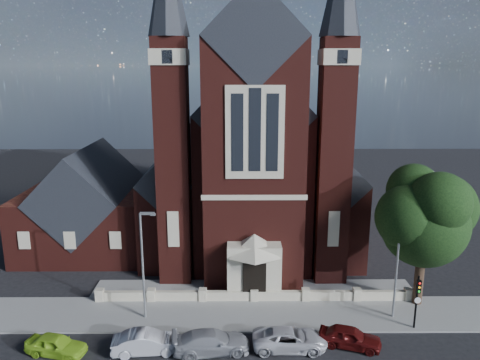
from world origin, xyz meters
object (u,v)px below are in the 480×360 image
Objects in this scene: parish_hall at (90,209)px; car_white_suv at (290,339)px; street_lamp_right at (399,259)px; traffic_signal at (417,296)px; street_tree at (428,219)px; street_lamp_left at (144,260)px; church at (250,158)px; car_lime_van at (56,345)px; car_dark_red at (350,337)px; car_silver_b at (211,342)px; car_silver_a at (147,342)px.

car_white_suv is at bearing -44.46° from parish_hall.
street_lamp_right reaches higher than traffic_signal.
parish_hall reaches higher than traffic_signal.
street_lamp_left is at bearing -175.24° from street_tree.
church is 23.94m from traffic_signal.
parish_hall is 2.51× the size of car_white_suv.
parish_hall is 3.13× the size of car_lime_van.
car_white_suv is at bearing 110.52° from car_dark_red.
street_lamp_right is at bearing 0.00° from street_lamp_left.
street_tree is at bearing -77.30° from car_silver_b.
car_silver_b is at bearing -54.28° from parish_hall.
car_white_suv is at bearing -166.32° from traffic_signal.
car_dark_red is at bearing -158.30° from traffic_signal.
street_lamp_right is (26.09, -14.00, 0.59)m from parish_hall.
street_lamp_right is 14.23m from car_silver_b.
car_lime_van is (-4.89, -4.31, -3.93)m from street_lamp_left.
car_dark_red is (18.82, 0.76, 0.02)m from car_lime_van.
street_lamp_right is at bearing -64.52° from car_white_suv.
church reaches higher than street_lamp_right.
street_tree is 21.47m from car_silver_a.
car_silver_b is (9.83, 0.19, 0.06)m from car_lime_van.
church is 8.72× the size of traffic_signal.
car_white_suv is (9.17, 0.41, -0.05)m from car_silver_a.
parish_hall is at bearing 69.21° from car_dark_red.
street_lamp_right reaches higher than car_lime_van.
car_white_suv is (-8.01, -3.75, -3.92)m from street_lamp_right.
street_lamp_left is 1.85× the size of car_silver_a.
car_white_suv is at bearing -20.55° from street_lamp_left.
car_lime_van is at bearing 92.60° from car_white_suv.
parish_hall is (-16.00, -4.94, -4.17)m from church.
car_lime_van is 0.79× the size of car_silver_b.
street_lamp_left reaches higher than car_silver_b.
parish_hall is 3.05× the size of traffic_signal.
street_tree is at bearing -62.17° from car_white_suv.
traffic_signal is 1.00× the size of car_dark_red.
car_white_suv is (2.08, -22.69, -7.51)m from church.
parish_hall is 25.55m from car_white_suv.
street_lamp_left is 7.61m from car_lime_van.
car_silver_b is at bearing -75.86° from car_lime_van.
car_white_suv is (14.88, 0.57, 0.01)m from car_lime_van.
parish_hall is 2.79× the size of car_silver_a.
car_silver_a is at bearing -171.86° from traffic_signal.
street_lamp_right is at bearing -31.08° from car_dark_red.
street_tree is 3.84m from street_lamp_right.
parish_hall reaches higher than car_silver_b.
street_tree is at bearing -63.65° from car_lime_van.
street_tree is at bearing -23.26° from parish_hall.
street_lamp_right is (-2.51, -1.71, -2.36)m from street_tree.
street_lamp_right is 1.63× the size of car_silver_b.
church is 2.86× the size of parish_hall.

